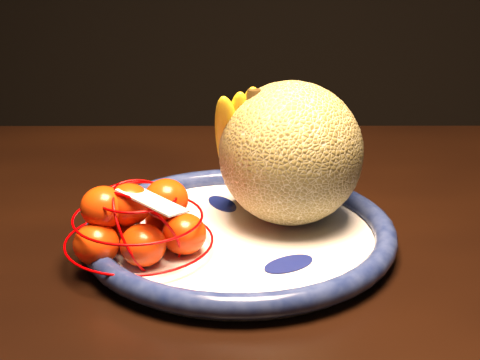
# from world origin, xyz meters

# --- Properties ---
(dining_table) EXTENTS (1.53, 1.01, 0.73)m
(dining_table) POSITION_xyz_m (0.08, -0.01, 0.65)
(dining_table) COLOR black
(dining_table) RESTS_ON ground
(fruit_bowl) EXTENTS (0.33, 0.33, 0.03)m
(fruit_bowl) POSITION_xyz_m (0.02, -0.01, 0.74)
(fruit_bowl) COLOR white
(fruit_bowl) RESTS_ON dining_table
(cantaloupe) EXTENTS (0.15, 0.15, 0.15)m
(cantaloupe) POSITION_xyz_m (0.08, 0.03, 0.82)
(cantaloupe) COLOR olive
(cantaloupe) RESTS_ON fruit_bowl
(banana_bunch) EXTENTS (0.10, 0.10, 0.16)m
(banana_bunch) POSITION_xyz_m (0.03, 0.06, 0.82)
(banana_bunch) COLOR gold
(banana_bunch) RESTS_ON fruit_bowl
(mandarin_bag) EXTENTS (0.18, 0.18, 0.09)m
(mandarin_bag) POSITION_xyz_m (-0.07, -0.06, 0.77)
(mandarin_bag) COLOR #FF3302
(mandarin_bag) RESTS_ON fruit_bowl
(price_tag) EXTENTS (0.07, 0.06, 0.01)m
(price_tag) POSITION_xyz_m (-0.05, -0.08, 0.80)
(price_tag) COLOR white
(price_tag) RESTS_ON mandarin_bag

